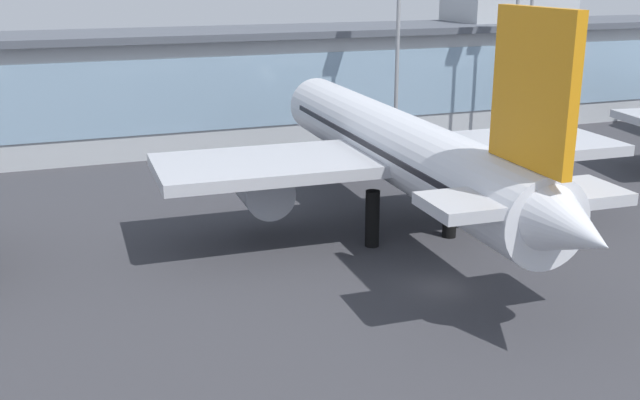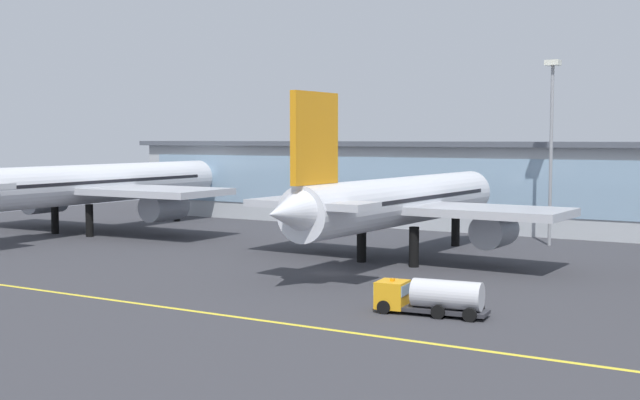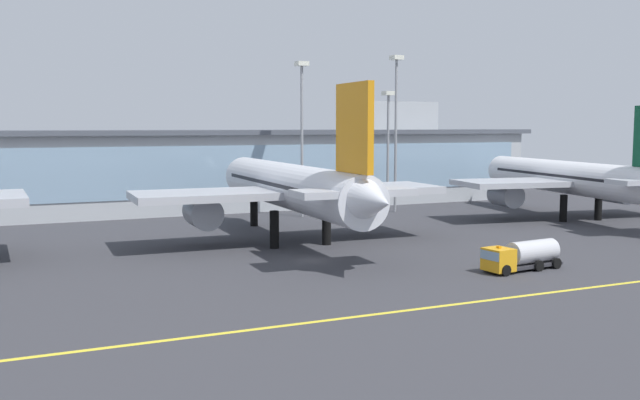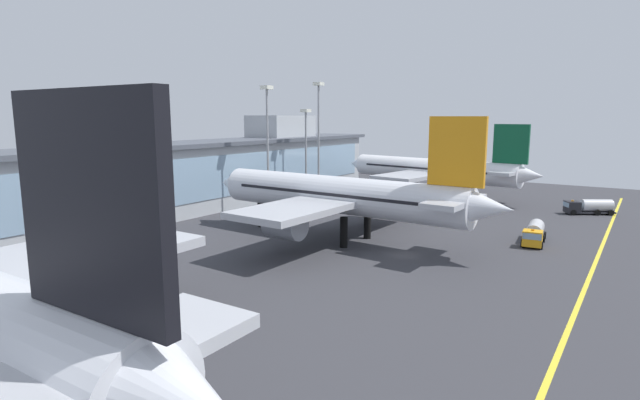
{
  "view_description": "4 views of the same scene",
  "coord_description": "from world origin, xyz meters",
  "px_view_note": "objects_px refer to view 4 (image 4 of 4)",
  "views": [
    {
      "loc": [
        -24.19,
        -41.35,
        20.51
      ],
      "look_at": [
        -5.42,
        8.47,
        4.29
      ],
      "focal_mm": 42.68,
      "sensor_mm": 36.0,
      "label": 1
    },
    {
      "loc": [
        42.72,
        -74.04,
        14.12
      ],
      "look_at": [
        -7.84,
        11.07,
        6.72
      ],
      "focal_mm": 46.38,
      "sensor_mm": 36.0,
      "label": 2
    },
    {
      "loc": [
        -30.4,
        -68.68,
        14.37
      ],
      "look_at": [
        3.4,
        5.57,
        5.83
      ],
      "focal_mm": 40.02,
      "sensor_mm": 36.0,
      "label": 3
    },
    {
      "loc": [
        -60.61,
        -26.64,
        18.46
      ],
      "look_at": [
        1.05,
        14.27,
        6.11
      ],
      "focal_mm": 27.98,
      "sensor_mm": 36.0,
      "label": 4
    }
  ],
  "objects_px": {
    "airliner_near_right": "(339,196)",
    "apron_light_mast_centre": "(267,131)",
    "baggage_tug_near": "(588,207)",
    "airliner_far_right": "(434,170)",
    "fuel_tanker_truck": "(534,233)",
    "apron_light_mast_east": "(306,139)",
    "apron_light_mast_west": "(319,125)"
  },
  "relations": [
    {
      "from": "airliner_near_right",
      "to": "fuel_tanker_truck",
      "type": "xyz_separation_m",
      "value": [
        14.26,
        -25.07,
        -5.28
      ]
    },
    {
      "from": "airliner_near_right",
      "to": "fuel_tanker_truck",
      "type": "relative_size",
      "value": 5.45
    },
    {
      "from": "airliner_near_right",
      "to": "baggage_tug_near",
      "type": "relative_size",
      "value": 5.62
    },
    {
      "from": "apron_light_mast_centre",
      "to": "apron_light_mast_west",
      "type": "bearing_deg",
      "value": -2.02
    },
    {
      "from": "airliner_near_right",
      "to": "apron_light_mast_centre",
      "type": "height_order",
      "value": "apron_light_mast_centre"
    },
    {
      "from": "airliner_near_right",
      "to": "apron_light_mast_east",
      "type": "distance_m",
      "value": 39.3
    },
    {
      "from": "apron_light_mast_west",
      "to": "apron_light_mast_east",
      "type": "bearing_deg",
      "value": 78.23
    },
    {
      "from": "airliner_near_right",
      "to": "airliner_far_right",
      "type": "height_order",
      "value": "airliner_near_right"
    },
    {
      "from": "airliner_far_right",
      "to": "fuel_tanker_truck",
      "type": "height_order",
      "value": "airliner_far_right"
    },
    {
      "from": "airliner_far_right",
      "to": "airliner_near_right",
      "type": "bearing_deg",
      "value": 102.91
    },
    {
      "from": "apron_light_mast_centre",
      "to": "apron_light_mast_east",
      "type": "relative_size",
      "value": 1.2
    },
    {
      "from": "baggage_tug_near",
      "to": "fuel_tanker_truck",
      "type": "bearing_deg",
      "value": 50.46
    },
    {
      "from": "fuel_tanker_truck",
      "to": "apron_light_mast_east",
      "type": "height_order",
      "value": "apron_light_mast_east"
    },
    {
      "from": "apron_light_mast_east",
      "to": "airliner_near_right",
      "type": "bearing_deg",
      "value": -137.42
    },
    {
      "from": "baggage_tug_near",
      "to": "apron_light_mast_east",
      "type": "xyz_separation_m",
      "value": [
        -15.18,
        55.43,
        12.03
      ]
    },
    {
      "from": "apron_light_mast_centre",
      "to": "apron_light_mast_east",
      "type": "xyz_separation_m",
      "value": [
        17.48,
        3.39,
        -2.28
      ]
    },
    {
      "from": "apron_light_mast_west",
      "to": "baggage_tug_near",
      "type": "bearing_deg",
      "value": -72.71
    },
    {
      "from": "airliner_near_right",
      "to": "baggage_tug_near",
      "type": "height_order",
      "value": "airliner_near_right"
    },
    {
      "from": "airliner_far_right",
      "to": "baggage_tug_near",
      "type": "height_order",
      "value": "airliner_far_right"
    },
    {
      "from": "apron_light_mast_east",
      "to": "apron_light_mast_centre",
      "type": "bearing_deg",
      "value": -169.02
    },
    {
      "from": "airliner_near_right",
      "to": "fuel_tanker_truck",
      "type": "height_order",
      "value": "airliner_near_right"
    },
    {
      "from": "airliner_far_right",
      "to": "apron_light_mast_east",
      "type": "bearing_deg",
      "value": 49.11
    },
    {
      "from": "airliner_far_right",
      "to": "apron_light_mast_west",
      "type": "distance_m",
      "value": 29.44
    },
    {
      "from": "airliner_far_right",
      "to": "apron_light_mast_east",
      "type": "relative_size",
      "value": 2.45
    },
    {
      "from": "airliner_near_right",
      "to": "apron_light_mast_west",
      "type": "bearing_deg",
      "value": -49.13
    },
    {
      "from": "apron_light_mast_west",
      "to": "apron_light_mast_centre",
      "type": "xyz_separation_m",
      "value": [
        -16.65,
        0.59,
        -0.83
      ]
    },
    {
      "from": "baggage_tug_near",
      "to": "apron_light_mast_west",
      "type": "bearing_deg",
      "value": -14.22
    },
    {
      "from": "airliner_far_right",
      "to": "apron_light_mast_centre",
      "type": "bearing_deg",
      "value": 71.03
    },
    {
      "from": "apron_light_mast_east",
      "to": "fuel_tanker_truck",
      "type": "bearing_deg",
      "value": -105.53
    },
    {
      "from": "airliner_near_right",
      "to": "apron_light_mast_centre",
      "type": "bearing_deg",
      "value": -23.69
    },
    {
      "from": "airliner_near_right",
      "to": "baggage_tug_near",
      "type": "xyz_separation_m",
      "value": [
        43.69,
        -29.23,
        -5.28
      ]
    },
    {
      "from": "airliner_near_right",
      "to": "apron_light_mast_east",
      "type": "relative_size",
      "value": 2.5
    }
  ]
}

